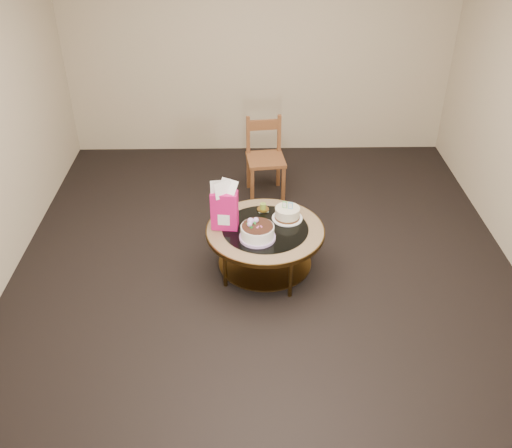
{
  "coord_description": "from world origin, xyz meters",
  "views": [
    {
      "loc": [
        -0.15,
        -4.03,
        3.17
      ],
      "look_at": [
        -0.08,
        0.02,
        0.49
      ],
      "focal_mm": 40.0,
      "sensor_mm": 36.0,
      "label": 1
    }
  ],
  "objects_px": {
    "coffee_table": "(265,236)",
    "cream_cake": "(287,214)",
    "dining_chair": "(265,157)",
    "gift_bag": "(224,205)",
    "decorated_cake": "(257,233)"
  },
  "relations": [
    {
      "from": "cream_cake",
      "to": "gift_bag",
      "type": "relative_size",
      "value": 0.61
    },
    {
      "from": "dining_chair",
      "to": "cream_cake",
      "type": "bearing_deg",
      "value": -89.49
    },
    {
      "from": "coffee_table",
      "to": "cream_cake",
      "type": "distance_m",
      "value": 0.28
    },
    {
      "from": "cream_cake",
      "to": "gift_bag",
      "type": "distance_m",
      "value": 0.58
    },
    {
      "from": "gift_bag",
      "to": "dining_chair",
      "type": "xyz_separation_m",
      "value": [
        0.39,
        1.37,
        -0.25
      ]
    },
    {
      "from": "gift_bag",
      "to": "dining_chair",
      "type": "relative_size",
      "value": 0.53
    },
    {
      "from": "decorated_cake",
      "to": "dining_chair",
      "type": "height_order",
      "value": "dining_chair"
    },
    {
      "from": "coffee_table",
      "to": "decorated_cake",
      "type": "height_order",
      "value": "decorated_cake"
    },
    {
      "from": "decorated_cake",
      "to": "dining_chair",
      "type": "relative_size",
      "value": 0.36
    },
    {
      "from": "cream_cake",
      "to": "dining_chair",
      "type": "bearing_deg",
      "value": 114.1
    },
    {
      "from": "coffee_table",
      "to": "dining_chair",
      "type": "height_order",
      "value": "dining_chair"
    },
    {
      "from": "gift_bag",
      "to": "dining_chair",
      "type": "distance_m",
      "value": 1.45
    },
    {
      "from": "coffee_table",
      "to": "cream_cake",
      "type": "relative_size",
      "value": 3.8
    },
    {
      "from": "cream_cake",
      "to": "dining_chair",
      "type": "distance_m",
      "value": 1.26
    },
    {
      "from": "decorated_cake",
      "to": "gift_bag",
      "type": "distance_m",
      "value": 0.36
    }
  ]
}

